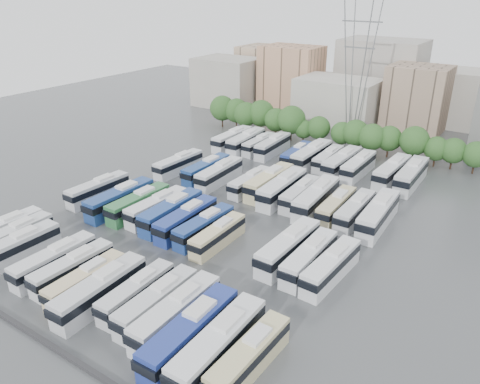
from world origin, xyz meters
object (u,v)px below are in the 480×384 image
Objects in this scene: bus_r1_s11 at (288,247)px; bus_r0_s7 at (100,290)px; bus_r2_s9 at (300,194)px; bus_r3_s2 at (246,141)px; bus_r0_s10 at (176,313)px; bus_r0_s11 at (191,332)px; electricity_pylon at (358,59)px; bus_r2_s12 at (355,210)px; bus_r0_s9 at (157,302)px; bus_r1_s13 at (331,267)px; bus_r3_s6 at (297,155)px; bus_r3_s9 at (342,162)px; bus_r0_s5 at (73,268)px; bus_r2_s4 at (219,174)px; bus_r2_s13 at (378,214)px; bus_r1_s7 at (204,226)px; bus_r3_s12 at (392,171)px; bus_r1_s2 at (120,199)px; bus_r3_s13 at (411,175)px; bus_r0_s1 at (15,236)px; bus_r0_s12 at (219,345)px; bus_r2_s11 at (336,206)px; bus_r3_s3 at (259,144)px; bus_r1_s6 at (186,219)px; bus_r0_s4 at (54,260)px; bus_r2_s3 at (206,169)px; bus_r3_s8 at (328,159)px; bus_r1_s12 at (309,258)px; bus_r2_s8 at (282,188)px; bus_r3_s10 at (358,166)px; bus_r0_s13 at (249,357)px; bus_r1_s8 at (218,235)px; bus_r0_s6 at (86,281)px; bus_r0_s8 at (137,292)px; bus_r3_s7 at (311,155)px; bus_r0_s0 at (4,230)px; bus_r0_s2 at (16,248)px; bus_r3_s4 at (273,146)px; bus_r2_s10 at (316,198)px; bus_r1_s0 at (98,189)px; bus_r2_s7 at (269,182)px; bus_r2_s6 at (250,182)px; bus_r1_s4 at (157,207)px.

bus_r0_s7 is at bearing -121.77° from bus_r1_s11.
bus_r3_s2 is at bearing 139.20° from bus_r2_s9.
bus_r0_s11 reaches higher than bus_r0_s10.
electricity_pylon reaches higher than bus_r2_s12.
bus_r1_s13 is at bearing 51.71° from bus_r0_s9.
bus_r3_s6 is 0.86× the size of bus_r3_s9.
bus_r2_s4 reaches higher than bus_r0_s5.
bus_r2_s9 is 10.09m from bus_r2_s12.
bus_r2_s13 is at bearing -30.47° from bus_r3_s2.
bus_r1_s7 is 0.87× the size of bus_r3_s12.
bus_r1_s7 is (16.81, 0.57, -0.24)m from bus_r1_s2.
bus_r3_s9 is (-13.42, 18.28, -0.07)m from bus_r2_s13.
bus_r3_s13 is at bearing 80.86° from bus_r1_s11.
bus_r0_s12 reaches higher than bus_r0_s1.
bus_r3_s6 is at bearing 117.25° from bus_r1_s11.
bus_r0_s1 is at bearing -135.85° from bus_r2_s11.
bus_r1_s6 is at bearing -75.00° from bus_r3_s3.
bus_r2_s13 is 38.72m from bus_r3_s3.
bus_r2_s3 is at bearing 95.48° from bus_r0_s4.
bus_r1_s6 is 37.15m from bus_r3_s8.
bus_r2_s8 is at bearing 128.08° from bus_r1_s12.
bus_r3_s10 is (23.30, 17.60, 0.05)m from bus_r2_s3.
bus_r3_s10 is (-9.67, 53.83, 0.16)m from bus_r0_s13.
bus_r1_s8 is 0.80× the size of bus_r2_s8.
bus_r0_s11 reaches higher than bus_r0_s6.
bus_r0_s8 is 52.63m from bus_r3_s7.
bus_r0_s13 reaches higher than bus_r0_s8.
bus_r3_s7 is (-6.75, 52.67, 0.28)m from bus_r0_s9.
bus_r0_s0 is 3.04m from bus_r0_s1.
bus_r0_s2 is 0.91× the size of bus_r0_s11.
bus_r2_s10 is at bearing -47.44° from bus_r3_s4.
bus_r0_s6 is at bearing -91.17° from bus_r1_s6.
bus_r2_s13 is at bearing 38.00° from bus_r0_s1.
bus_r2_s9 is at bearing 165.67° from bus_r2_s10.
bus_r0_s6 is at bearing -137.85° from bus_r1_s13.
bus_r1_s0 is at bearing -150.92° from bus_r2_s9.
bus_r3_s8 is 0.91× the size of bus_r3_s10.
bus_r0_s2 is 1.01× the size of bus_r2_s3.
bus_r0_s0 is 29.74m from bus_r0_s9.
bus_r0_s5 is 1.00× the size of bus_r3_s8.
bus_r0_s7 is 0.98× the size of bus_r2_s7.
bus_r1_s12 is 0.88× the size of bus_r2_s13.
bus_r0_s10 is at bearing -26.14° from bus_r1_s0.
bus_r3_s3 is at bearing 118.33° from bus_r2_s6.
bus_r2_s3 reaches higher than bus_r1_s4.
bus_r2_s10 reaches higher than bus_r3_s2.
bus_r1_s13 is (3.16, -0.32, -0.02)m from bus_r1_s12.
bus_r3_s8 is (-16.42, 54.84, -0.02)m from bus_r0_s13.
bus_r1_s8 is at bearing -93.49° from bus_r3_s9.
bus_r3_s8 is (-0.15, 53.40, 0.06)m from bus_r0_s8.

